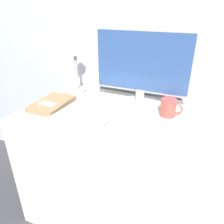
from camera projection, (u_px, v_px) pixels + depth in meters
name	position (u px, v px, depth m)	size (l,w,h in m)	color
wall_back	(148.00, 21.00, 1.26)	(3.60, 0.05, 2.40)	#B2BCC6
desk	(124.00, 169.00, 1.34)	(1.14, 0.62, 0.76)	silver
monitor	(142.00, 65.00, 1.22)	(0.56, 0.11, 0.42)	#B7B7BC
keyboard	(142.00, 128.00, 1.03)	(0.32, 0.10, 0.01)	silver
laptop	(85.00, 115.00, 1.15)	(0.31, 0.26, 0.02)	#BCBCC1
ereader	(84.00, 113.00, 1.14)	(0.12, 0.17, 0.01)	white
desk_lamp	(76.00, 65.00, 1.40)	(0.12, 0.12, 0.31)	#999EA8
notebook	(52.00, 104.00, 1.26)	(0.17, 0.26, 0.03)	#93704C
coffee_mug	(169.00, 108.00, 1.14)	(0.12, 0.08, 0.09)	#B7473D
pen	(97.00, 130.00, 1.02)	(0.08, 0.13, 0.01)	silver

